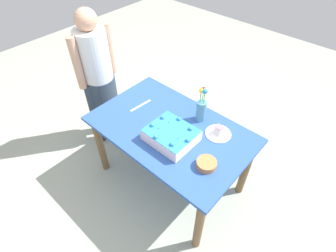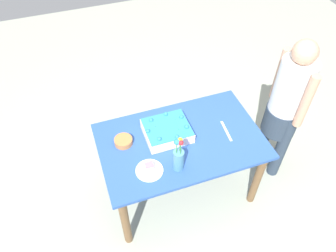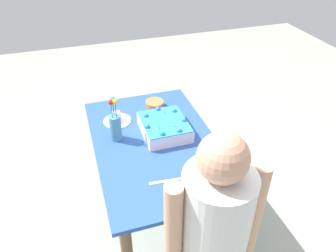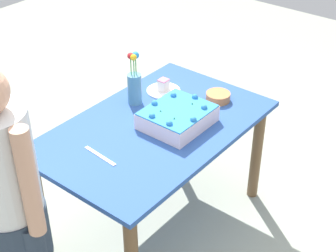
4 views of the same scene
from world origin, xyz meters
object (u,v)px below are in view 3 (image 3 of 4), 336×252
at_px(sheet_cake, 164,127).
at_px(person_standing, 212,248).
at_px(flower_vase, 115,125).
at_px(fruit_bowl, 155,104).
at_px(cake_knife, 168,181).
at_px(serving_plate_with_slice, 117,119).

xyz_separation_m(sheet_cake, person_standing, (-1.07, 0.10, 0.07)).
bearing_deg(flower_vase, fruit_bowl, -48.17).
bearing_deg(fruit_bowl, cake_knife, 169.51).
relative_size(sheet_cake, serving_plate_with_slice, 1.76).
height_order(sheet_cake, person_standing, person_standing).
height_order(serving_plate_with_slice, fruit_bowl, serving_plate_with_slice).
xyz_separation_m(serving_plate_with_slice, fruit_bowl, (0.12, -0.34, 0.00)).
height_order(cake_knife, flower_vase, flower_vase).
xyz_separation_m(serving_plate_with_slice, person_standing, (-1.33, -0.20, 0.10)).
bearing_deg(flower_vase, person_standing, -167.46).
relative_size(fruit_bowl, person_standing, 0.10).
relative_size(serving_plate_with_slice, fruit_bowl, 1.43).
xyz_separation_m(sheet_cake, fruit_bowl, (0.37, -0.03, -0.03)).
bearing_deg(cake_knife, sheet_cake, 80.19).
distance_m(serving_plate_with_slice, person_standing, 1.34).
bearing_deg(cake_knife, flower_vase, 117.74).
bearing_deg(flower_vase, sheet_cake, -95.11).
height_order(cake_knife, person_standing, person_standing).
height_order(sheet_cake, fruit_bowl, sheet_cake).
bearing_deg(sheet_cake, person_standing, 174.46).
relative_size(sheet_cake, cake_knife, 1.61).
distance_m(flower_vase, fruit_bowl, 0.52).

